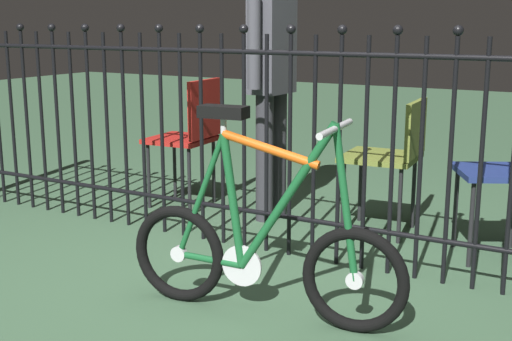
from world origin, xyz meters
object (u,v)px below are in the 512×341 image
object	(u,v)px
chair_olive	(393,151)
person_visitor	(272,70)
bicycle	(262,249)
chair_red	(191,130)

from	to	relation	value
chair_olive	person_visitor	size ratio (longest dim) A/B	0.50
bicycle	person_visitor	xyz separation A→B (m)	(-0.67, 1.32, 0.64)
bicycle	chair_red	distance (m)	1.80
chair_olive	person_visitor	xyz separation A→B (m)	(-0.77, -0.05, 0.44)
bicycle	person_visitor	distance (m)	1.61
person_visitor	chair_red	bearing A→B (deg)	-176.43
chair_olive	person_visitor	world-z (taller)	person_visitor
chair_red	person_visitor	world-z (taller)	person_visitor
chair_olive	chair_red	size ratio (longest dim) A/B	0.92
bicycle	person_visitor	bearing A→B (deg)	116.84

